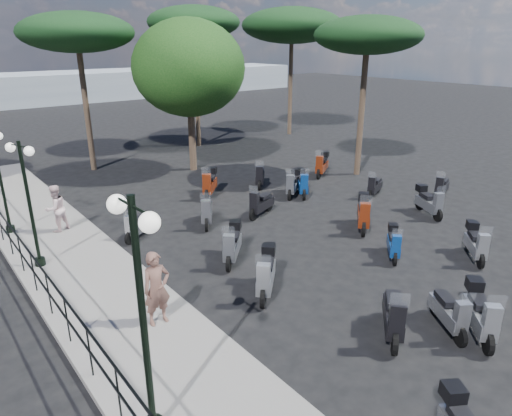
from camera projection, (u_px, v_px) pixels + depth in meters
ground at (338, 259)px, 13.98m from camera, size 120.00×120.00×0.00m
sidewalk at (93, 285)px, 12.37m from camera, size 3.00×30.00×0.15m
railing at (39, 275)px, 11.18m from camera, size 0.04×26.04×1.10m
lamp_post_0 at (142, 309)px, 6.80m from camera, size 0.35×1.24×4.19m
lamp_post_1 at (28, 197)px, 12.56m from camera, size 0.54×1.03×3.67m
lamp_post_2 at (0, 174)px, 14.89m from camera, size 0.51×1.01×3.57m
woman at (157, 288)px, 10.30m from camera, size 0.66×0.45×1.77m
pedestrian_far at (56, 208)px, 15.40m from camera, size 0.96×0.86×1.62m
scooter_2 at (394, 317)px, 10.17m from camera, size 1.50×1.28×1.48m
scooter_3 at (232, 245)px, 13.68m from camera, size 1.37×1.37×1.41m
scooter_4 at (207, 212)px, 16.40m from camera, size 1.10×1.54×1.42m
scooter_5 at (138, 227)px, 15.29m from camera, size 1.38×0.91×1.23m
scooter_7 at (480, 314)px, 10.20m from camera, size 1.43×1.37×1.44m
scooter_8 at (449, 313)px, 10.39m from camera, size 1.02×1.44×1.32m
scooter_9 at (266, 275)px, 11.91m from camera, size 1.45×1.42×1.47m
scooter_10 at (261, 204)px, 17.25m from camera, size 1.62×0.84×1.36m
scooter_11 at (210, 184)px, 19.44m from camera, size 1.40×1.43×1.45m
scooter_14 at (476, 244)px, 13.82m from camera, size 1.33×1.25×1.33m
scooter_15 at (394, 244)px, 13.96m from camera, size 1.20×1.09×1.18m
scooter_16 at (293, 184)px, 19.50m from camera, size 1.46×1.17×1.36m
scooter_17 at (303, 184)px, 19.53m from camera, size 1.21×1.46×1.38m
scooter_20 at (429, 202)px, 17.30m from camera, size 0.96×1.60×1.37m
scooter_21 at (363, 214)px, 16.05m from camera, size 1.52×1.37×1.48m
scooter_22 at (375, 187)px, 19.46m from camera, size 1.46×0.74×1.22m
scooter_23 at (260, 177)px, 20.74m from camera, size 1.22×1.34×1.36m
scooter_26 at (441, 188)px, 19.21m from camera, size 1.60×0.74×1.31m
scooter_27 at (322, 165)px, 22.39m from camera, size 1.60×1.10×1.42m
broadleaf_tree at (189, 68)px, 21.89m from camera, size 5.43×5.43×7.35m
pine_0 at (194, 23)px, 26.49m from camera, size 5.40×5.40×8.22m
pine_1 at (292, 26)px, 30.07m from camera, size 6.66×6.66×8.38m
pine_2 at (77, 33)px, 21.34m from camera, size 5.36×5.36×7.59m
pine_3 at (368, 36)px, 20.58m from camera, size 4.93×4.93×7.38m
distant_hills at (7, 90)px, 46.52m from camera, size 70.00×8.00×3.00m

